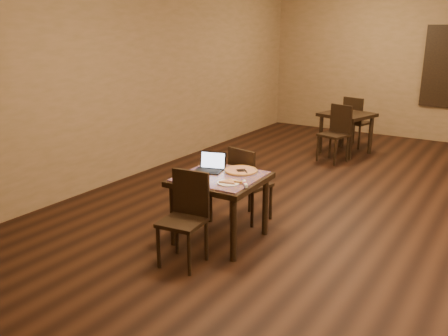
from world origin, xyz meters
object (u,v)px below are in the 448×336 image
Objects in this scene: pizza_pan at (241,172)px; other_table_b_chair_far at (355,119)px; chair_main_far at (247,180)px; laptop at (210,166)px; tiled_table at (220,185)px; other_table_b at (347,120)px; chair_main_near at (186,212)px; other_table_b_chair_near at (337,130)px.

pizza_pan is 0.39× the size of other_table_b_chair_far.
laptop reaches higher than chair_main_far.
other_table_b is (-0.09, 4.48, -0.01)m from tiled_table.
laptop is at bearing 104.39° from other_table_b_chair_far.
tiled_table is 1.01× the size of chair_main_near.
chair_main_far is 4.45m from other_table_b_chair_far.
pizza_pan is at bearing -71.69° from other_table_b_chair_near.
laptop is 0.35× the size of other_table_b_chair_far.
pizza_pan is (0.32, 0.14, -0.05)m from laptop.
laptop is 4.39m from other_table_b.
tiled_table is 2.73× the size of laptop.
tiled_table is 3.89m from other_table_b_chair_near.
chair_main_far is at bearing 106.63° from other_table_b_chair_far.
laptop is at bearing 82.42° from chair_main_far.
chair_main_far is at bearing 88.90° from tiled_table.
other_table_b_chair_near is at bearing -72.31° from other_table_b.
other_table_b_chair_far is at bearing 107.69° from other_table_b.
chair_main_near reaches higher than tiled_table.
pizza_pan is at bearing 121.69° from chair_main_far.
chair_main_near is at bearing 106.44° from other_table_b_chair_far.
other_table_b_chair_far is (-0.11, 5.07, -0.09)m from tiled_table.
tiled_table is 0.63m from chair_main_near.
other_table_b_chair_far is at bearing 84.24° from chair_main_near.
other_table_b is at bearing 107.69° from other_table_b_chair_near.
other_table_b_chair_far is (-0.10, 5.69, 0.03)m from chair_main_near.
other_table_b is 1.01× the size of other_table_b_chair_far.
other_table_b_chair_near is at bearing 92.89° from pizza_pan.
pizza_pan is 0.39× the size of other_table_b_chair_near.
laptop is at bearing -76.05° from other_table_b.
chair_main_near is 0.95× the size of other_table_b_chair_far.
chair_main_far is at bearing -73.53° from other_table_b.
laptop is 4.98m from other_table_b_chair_far.
laptop is 0.34× the size of other_table_b.
other_table_b is 1.01× the size of other_table_b_chair_near.
other_table_b_chair_far is (-0.09, 4.45, 0.03)m from chair_main_far.
pizza_pan is (0.13, 0.86, 0.23)m from chair_main_near.
other_table_b_chair_near is (-0.05, 4.51, 0.03)m from chair_main_near.
tiled_table is at bearing -73.46° from other_table_b.
other_table_b_chair_near is at bearing 83.91° from chair_main_near.
other_table_b_chair_far is at bearing 88.58° from tiled_table.
other_table_b_chair_far reaches higher than other_table_b.
chair_main_near is 0.79m from laptop.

